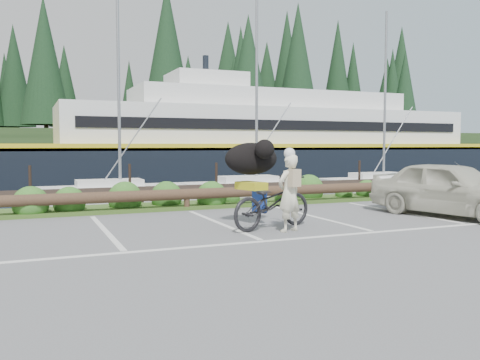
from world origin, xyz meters
name	(u,v)px	position (x,y,z in m)	size (l,w,h in m)	color
ground	(255,238)	(0.00, 0.00, 0.00)	(72.00, 72.00, 0.00)	#59595B
harbor_backdrop	(57,156)	(0.40, 78.42, 0.00)	(170.00, 160.00, 30.00)	#1B2D42
vegetation_strip	(180,206)	(0.00, 5.30, 0.05)	(34.00, 1.60, 0.10)	#3D5B21
log_rail	(187,210)	(0.00, 4.60, 0.00)	(32.00, 0.30, 0.60)	#443021
bicycle	(272,202)	(0.82, 0.88, 0.57)	(0.76, 2.19, 1.15)	black
cyclist	(289,193)	(0.97, 0.39, 0.82)	(0.59, 0.39, 1.63)	beige
dog	(251,159)	(0.61, 1.55, 1.51)	(1.27, 0.62, 0.73)	black
parked_car	(451,189)	(5.87, 0.80, 0.71)	(1.67, 4.16, 1.42)	beige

